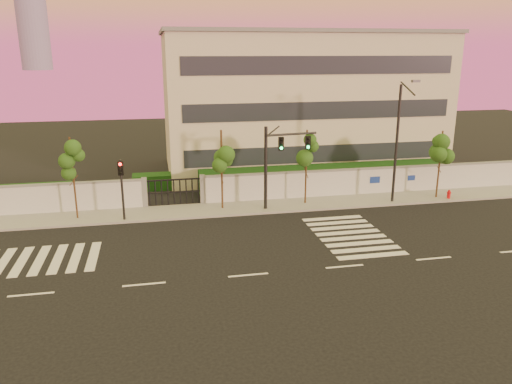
{
  "coord_description": "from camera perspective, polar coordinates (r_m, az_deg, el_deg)",
  "views": [
    {
      "loc": [
        -4.15,
        -22.0,
        10.64
      ],
      "look_at": [
        1.63,
        6.0,
        2.48
      ],
      "focal_mm": 35.0,
      "sensor_mm": 36.0,
      "label": 1
    }
  ],
  "objects": [
    {
      "name": "street_tree_d",
      "position": [
        33.51,
        -3.94,
        4.62
      ],
      "size": [
        1.62,
        1.29,
        5.55
      ],
      "color": "#382314",
      "rests_on": "ground"
    },
    {
      "name": "street_tree_e",
      "position": [
        34.78,
        5.83,
        4.77
      ],
      "size": [
        1.46,
        1.17,
        5.38
      ],
      "color": "#382314",
      "rests_on": "ground"
    },
    {
      "name": "ground",
      "position": [
        24.79,
        -0.89,
        -9.48
      ],
      "size": [
        120.0,
        120.0,
        0.0
      ],
      "primitive_type": "plane",
      "color": "black",
      "rests_on": "ground"
    },
    {
      "name": "traffic_signal_main",
      "position": [
        33.55,
        2.35,
        3.92
      ],
      "size": [
        3.66,
        0.61,
        5.79
      ],
      "rotation": [
        0.0,
        0.0,
        0.13
      ],
      "color": "black",
      "rests_on": "ground"
    },
    {
      "name": "street_tree_c",
      "position": [
        33.45,
        -20.28,
        3.48
      ],
      "size": [
        1.41,
        1.12,
        5.44
      ],
      "color": "#382314",
      "rests_on": "ground"
    },
    {
      "name": "street_tree_f",
      "position": [
        38.51,
        20.4,
        4.61
      ],
      "size": [
        1.58,
        1.26,
        5.08
      ],
      "color": "#382314",
      "rests_on": "ground"
    },
    {
      "name": "traffic_signal_secondary",
      "position": [
        32.5,
        -15.1,
        1.03
      ],
      "size": [
        0.32,
        0.32,
        4.08
      ],
      "rotation": [
        0.0,
        0.0,
        -0.33
      ],
      "color": "black",
      "rests_on": "ground"
    },
    {
      "name": "fire_hydrant",
      "position": [
        39.16,
        21.17,
        -0.33
      ],
      "size": [
        0.32,
        0.3,
        0.8
      ],
      "rotation": [
        0.0,
        0.0,
        0.28
      ],
      "color": "red",
      "rests_on": "ground"
    },
    {
      "name": "perimeter_wall",
      "position": [
        35.58,
        -4.36,
        0.29
      ],
      "size": [
        60.0,
        0.36,
        2.2
      ],
      "color": "#B8BBC0",
      "rests_on": "ground"
    },
    {
      "name": "road_markings",
      "position": [
        27.99,
        -5.55,
        -6.47
      ],
      "size": [
        57.0,
        7.62,
        0.02
      ],
      "color": "silver",
      "rests_on": "ground"
    },
    {
      "name": "hedge_row",
      "position": [
        38.4,
        -3.31,
        1.09
      ],
      "size": [
        41.0,
        4.25,
        1.8
      ],
      "color": "black",
      "rests_on": "ground"
    },
    {
      "name": "streetlight_east",
      "position": [
        36.06,
        15.95,
        5.93
      ],
      "size": [
        0.53,
        2.12,
        8.8
      ],
      "color": "black",
      "rests_on": "ground"
    },
    {
      "name": "institutional_building",
      "position": [
        46.13,
        5.04,
        10.3
      ],
      "size": [
        24.4,
        12.4,
        12.25
      ],
      "color": "beige",
      "rests_on": "ground"
    },
    {
      "name": "sidewalk",
      "position": [
        34.43,
        -4.17,
        -1.98
      ],
      "size": [
        60.0,
        3.0,
        0.15
      ],
      "primitive_type": "cube",
      "color": "gray",
      "rests_on": "ground"
    }
  ]
}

